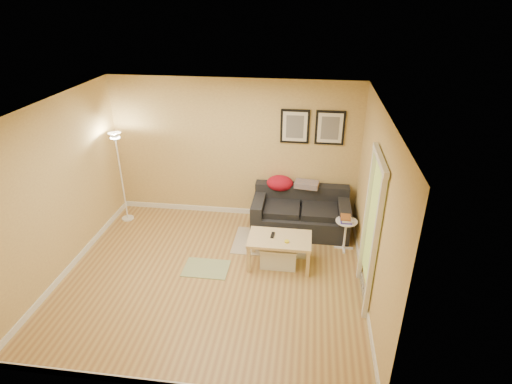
{
  "coord_description": "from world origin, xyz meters",
  "views": [
    {
      "loc": [
        1.32,
        -4.93,
        3.94
      ],
      "look_at": [
        0.55,
        0.85,
        1.05
      ],
      "focal_mm": 28.89,
      "sensor_mm": 36.0,
      "label": 1
    }
  ],
  "objects_px": {
    "book_stack": "(346,219)",
    "floor_lamp": "(122,180)",
    "coffee_table": "(279,251)",
    "side_table": "(345,235)",
    "sofa": "(301,211)",
    "storage_bin": "(279,254)"
  },
  "relations": [
    {
      "from": "book_stack",
      "to": "floor_lamp",
      "type": "bearing_deg",
      "value": -174.37
    },
    {
      "from": "coffee_table",
      "to": "side_table",
      "type": "relative_size",
      "value": 1.8
    },
    {
      "from": "sofa",
      "to": "storage_bin",
      "type": "distance_m",
      "value": 1.14
    },
    {
      "from": "coffee_table",
      "to": "book_stack",
      "type": "bearing_deg",
      "value": 43.01
    },
    {
      "from": "side_table",
      "to": "book_stack",
      "type": "height_order",
      "value": "book_stack"
    },
    {
      "from": "floor_lamp",
      "to": "side_table",
      "type": "bearing_deg",
      "value": -6.66
    },
    {
      "from": "side_table",
      "to": "floor_lamp",
      "type": "distance_m",
      "value": 4.08
    },
    {
      "from": "storage_bin",
      "to": "floor_lamp",
      "type": "bearing_deg",
      "value": 160.68
    },
    {
      "from": "storage_bin",
      "to": "side_table",
      "type": "distance_m",
      "value": 1.2
    },
    {
      "from": "sofa",
      "to": "floor_lamp",
      "type": "relative_size",
      "value": 0.99
    },
    {
      "from": "sofa",
      "to": "floor_lamp",
      "type": "xyz_separation_m",
      "value": [
        -3.26,
        -0.04,
        0.44
      ]
    },
    {
      "from": "coffee_table",
      "to": "floor_lamp",
      "type": "relative_size",
      "value": 0.57
    },
    {
      "from": "coffee_table",
      "to": "side_table",
      "type": "height_order",
      "value": "side_table"
    },
    {
      "from": "coffee_table",
      "to": "book_stack",
      "type": "relative_size",
      "value": 4.01
    },
    {
      "from": "book_stack",
      "to": "coffee_table",
      "type": "bearing_deg",
      "value": -138.56
    },
    {
      "from": "coffee_table",
      "to": "side_table",
      "type": "distance_m",
      "value": 1.19
    },
    {
      "from": "sofa",
      "to": "side_table",
      "type": "height_order",
      "value": "sofa"
    },
    {
      "from": "sofa",
      "to": "coffee_table",
      "type": "xyz_separation_m",
      "value": [
        -0.29,
        -1.09,
        -0.13
      ]
    },
    {
      "from": "sofa",
      "to": "storage_bin",
      "type": "height_order",
      "value": "sofa"
    },
    {
      "from": "storage_bin",
      "to": "coffee_table",
      "type": "bearing_deg",
      "value": -34.96
    },
    {
      "from": "sofa",
      "to": "book_stack",
      "type": "bearing_deg",
      "value": -34.47
    },
    {
      "from": "book_stack",
      "to": "floor_lamp",
      "type": "height_order",
      "value": "floor_lamp"
    }
  ]
}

